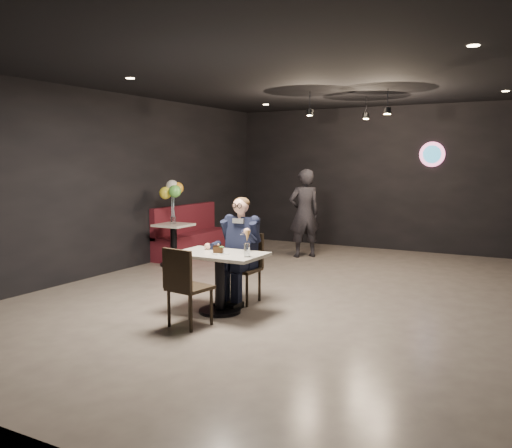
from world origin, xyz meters
The scene contains 17 objects.
floor centered at (0.00, 0.00, 0.00)m, with size 9.00×9.00×0.00m, color gray.
wall_sign centered at (0.80, 4.47, 2.00)m, with size 0.50×0.06×0.50m, color pink, non-canonical shape.
pendant_lights centered at (0.00, 2.00, 2.88)m, with size 1.40×1.20×0.36m, color black.
main_table centered at (-0.59, -1.29, 0.38)m, with size 1.10×0.70×0.75m, color silver.
chair_far centered at (-0.59, -0.74, 0.46)m, with size 0.42×0.46×0.92m, color black.
chair_near centered at (-0.59, -1.92, 0.46)m, with size 0.42×0.46×0.92m, color black.
seated_man centered at (-0.59, -0.74, 0.72)m, with size 0.60×0.80×1.44m, color black.
dessert_plate centered at (-0.52, -1.36, 0.76)m, with size 0.21×0.21×0.01m, color white.
cake_slice centered at (-0.57, -1.34, 0.80)m, with size 0.11×0.09×0.08m, color black.
mint_leaf centered at (-0.51, -1.37, 0.84)m, with size 0.07×0.04×0.01m, color green.
sundae_glass centered at (-0.16, -1.36, 0.83)m, with size 0.07×0.07×0.16m, color silver.
wafer_cone centered at (-0.15, -1.37, 0.99)m, with size 0.06×0.06×0.13m, color tan.
booth_bench centered at (-3.25, 1.88, 0.50)m, with size 0.50×2.00×1.00m, color #480F15.
side_table centered at (-2.95, 0.88, 0.36)m, with size 0.58×0.58×0.72m, color silver.
balloon_vase centered at (-2.95, 0.88, 0.82)m, with size 0.10×0.10×0.14m, color silver.
balloon_bunch centered at (-2.95, 0.88, 1.23)m, with size 0.40×0.40×0.66m, color yellow.
passerby centered at (-1.25, 2.80, 0.86)m, with size 0.62×0.41×1.71m, color black.
Camera 1 is at (2.96, -6.83, 1.88)m, focal length 38.00 mm.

